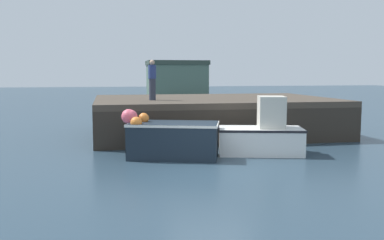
% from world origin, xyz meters
% --- Properties ---
extents(ground, '(120.00, 160.00, 0.10)m').
position_xyz_m(ground, '(0.00, 0.00, -0.05)').
color(ground, '#283D4C').
extents(pier, '(10.88, 7.45, 1.70)m').
position_xyz_m(pier, '(1.89, 7.08, 1.40)').
color(pier, '#473D33').
rests_on(pier, ground).
extents(fishing_boat_near_left, '(3.38, 2.38, 1.64)m').
position_xyz_m(fishing_boat_near_left, '(-0.88, 2.18, 0.68)').
color(fishing_boat_near_left, '#19232D').
rests_on(fishing_boat_near_left, ground).
extents(fishing_boat_near_right, '(3.22, 2.13, 2.05)m').
position_xyz_m(fishing_boat_near_right, '(2.38, 2.21, 0.70)').
color(fishing_boat_near_right, silver).
rests_on(fishing_boat_near_right, ground).
extents(rowboat, '(1.80, 1.34, 0.45)m').
position_xyz_m(rowboat, '(3.14, 2.52, 0.20)').
color(rowboat, silver).
rests_on(rowboat, ground).
extents(dockworker, '(0.34, 0.34, 1.73)m').
position_xyz_m(dockworker, '(-1.07, 6.44, 2.57)').
color(dockworker, '#2D3342').
rests_on(dockworker, pier).
extents(warehouse, '(6.96, 5.06, 4.32)m').
position_xyz_m(warehouse, '(5.04, 37.85, 2.18)').
color(warehouse, '#4C6656').
rests_on(warehouse, ground).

